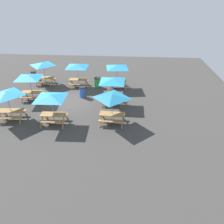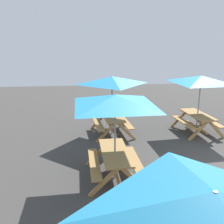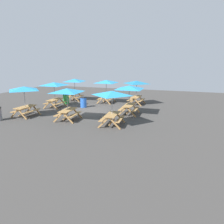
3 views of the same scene
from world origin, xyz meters
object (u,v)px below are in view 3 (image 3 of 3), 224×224
(trash_bin_green, at_px, (66,99))
(picnic_table_0, at_px, (67,93))
(trash_bin_blue, at_px, (83,102))
(picnic_table_3, at_px, (129,89))
(picnic_table_4, at_px, (106,83))
(picnic_table_7, at_px, (24,91))
(picnic_table_2, at_px, (112,96))
(picnic_table_5, at_px, (75,82))
(picnic_table_6, at_px, (54,86))
(picnic_table_1, at_px, (137,84))

(trash_bin_green, bearing_deg, picnic_table_0, -147.88)
(trash_bin_blue, bearing_deg, picnic_table_3, -104.38)
(picnic_table_4, height_order, picnic_table_7, same)
(picnic_table_2, relative_size, picnic_table_7, 1.00)
(picnic_table_2, distance_m, picnic_table_7, 7.05)
(picnic_table_0, distance_m, picnic_table_4, 7.11)
(trash_bin_blue, bearing_deg, picnic_table_5, 39.81)
(picnic_table_7, xyz_separation_m, trash_bin_blue, (4.42, -2.72, -1.49))
(picnic_table_0, distance_m, trash_bin_green, 6.45)
(picnic_table_2, xyz_separation_m, picnic_table_7, (0.07, 7.05, 0.00))
(trash_bin_green, bearing_deg, trash_bin_blue, -112.59)
(picnic_table_3, distance_m, picnic_table_7, 8.01)
(picnic_table_0, distance_m, trash_bin_blue, 4.65)
(picnic_table_3, distance_m, picnic_table_5, 8.21)
(picnic_table_7, bearing_deg, picnic_table_2, -88.97)
(picnic_table_0, bearing_deg, picnic_table_2, -98.10)
(picnic_table_0, height_order, picnic_table_5, same)
(trash_bin_blue, bearing_deg, picnic_table_6, 110.23)
(picnic_table_0, height_order, trash_bin_blue, picnic_table_0)
(picnic_table_6, relative_size, trash_bin_green, 2.89)
(picnic_table_0, distance_m, picnic_table_3, 4.85)
(picnic_table_3, xyz_separation_m, picnic_table_4, (3.98, 3.43, 0.00))
(picnic_table_5, bearing_deg, picnic_table_3, -128.27)
(picnic_table_2, xyz_separation_m, trash_bin_blue, (4.50, 4.33, -1.49))
(picnic_table_3, bearing_deg, picnic_table_1, 3.61)
(picnic_table_3, height_order, trash_bin_green, picnic_table_3)
(picnic_table_6, bearing_deg, picnic_table_1, -60.39)
(picnic_table_6, height_order, picnic_table_7, same)
(picnic_table_2, distance_m, trash_bin_blue, 6.42)
(picnic_table_0, relative_size, trash_bin_blue, 2.88)
(picnic_table_0, relative_size, trash_bin_green, 2.88)
(picnic_table_4, relative_size, trash_bin_green, 2.89)
(picnic_table_0, bearing_deg, picnic_table_3, -54.82)
(picnic_table_5, bearing_deg, picnic_table_2, -145.55)
(picnic_table_1, distance_m, picnic_table_2, 7.51)
(picnic_table_0, bearing_deg, picnic_table_1, -29.32)
(picnic_table_1, distance_m, picnic_table_6, 7.72)
(picnic_table_1, relative_size, picnic_table_7, 1.00)
(picnic_table_3, xyz_separation_m, picnic_table_5, (4.15, 7.09, 0.00))
(picnic_table_6, bearing_deg, picnic_table_4, -45.20)
(picnic_table_1, bearing_deg, picnic_table_6, 123.03)
(trash_bin_blue, bearing_deg, picnic_table_0, -168.11)
(picnic_table_7, relative_size, trash_bin_green, 2.38)
(picnic_table_0, bearing_deg, trash_bin_blue, 6.98)
(picnic_table_6, bearing_deg, picnic_table_0, -136.46)
(picnic_table_3, distance_m, trash_bin_green, 7.53)
(picnic_table_3, relative_size, trash_bin_blue, 2.88)
(picnic_table_1, relative_size, picnic_table_6, 0.83)
(picnic_table_1, xyz_separation_m, trash_bin_green, (-2.00, 6.66, -1.49))
(picnic_table_3, relative_size, picnic_table_4, 1.00)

